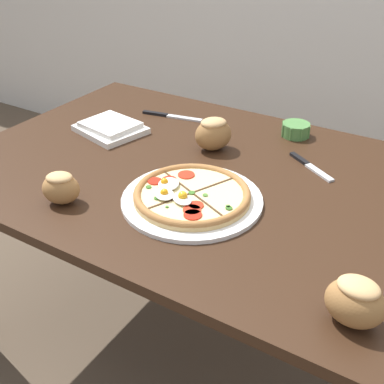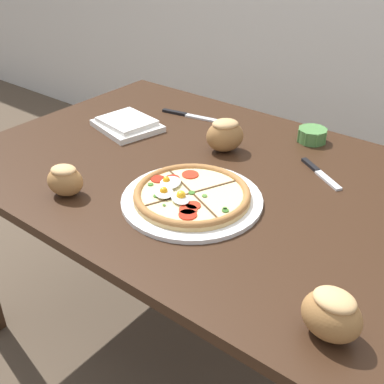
{
  "view_description": "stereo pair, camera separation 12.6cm",
  "coord_description": "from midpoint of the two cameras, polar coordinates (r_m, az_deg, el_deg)",
  "views": [
    {
      "loc": [
        0.64,
        -1.08,
        1.42
      ],
      "look_at": [
        0.08,
        -0.16,
        0.76
      ],
      "focal_mm": 45.0,
      "sensor_mm": 36.0,
      "label": 1
    },
    {
      "loc": [
        0.75,
        -1.01,
        1.42
      ],
      "look_at": [
        0.08,
        -0.16,
        0.76
      ],
      "focal_mm": 45.0,
      "sensor_mm": 36.0,
      "label": 2
    }
  ],
  "objects": [
    {
      "name": "pizza",
      "position": [
        1.27,
        -2.92,
        -0.55
      ],
      "size": [
        0.38,
        0.38,
        0.05
      ],
      "color": "white",
      "rests_on": "dining_table"
    },
    {
      "name": "bread_piece_far",
      "position": [
        1.31,
        -17.98,
        0.43
      ],
      "size": [
        0.12,
        0.11,
        0.09
      ],
      "rotation": [
        0.0,
        0.0,
        0.46
      ],
      "color": "#A3703D",
      "rests_on": "dining_table"
    },
    {
      "name": "napkin_folded",
      "position": [
        1.7,
        -11.77,
        7.42
      ],
      "size": [
        0.25,
        0.23,
        0.04
      ],
      "rotation": [
        0.0,
        0.0,
        -0.25
      ],
      "color": "silver",
      "rests_on": "dining_table"
    },
    {
      "name": "ramekin_bowl",
      "position": [
        1.66,
        10.07,
        7.28
      ],
      "size": [
        0.1,
        0.1,
        0.05
      ],
      "color": "#4C8442",
      "rests_on": "dining_table"
    },
    {
      "name": "dining_table",
      "position": [
        1.47,
        -1.92,
        -0.26
      ],
      "size": [
        1.43,
        0.99,
        0.73
      ],
      "color": "#331E11",
      "rests_on": "ground_plane"
    },
    {
      "name": "ground_plane",
      "position": [
        1.9,
        -1.56,
        -17.13
      ],
      "size": [
        12.0,
        12.0,
        0.0
      ],
      "primitive_type": "plane",
      "color": "brown"
    },
    {
      "name": "knife_spare",
      "position": [
        1.47,
        11.46,
        2.95
      ],
      "size": [
        0.17,
        0.12,
        0.01
      ],
      "rotation": [
        0.0,
        0.0,
        -0.57
      ],
      "color": "silver",
      "rests_on": "dining_table"
    },
    {
      "name": "bread_piece_mid",
      "position": [
        1.52,
        0.16,
        6.91
      ],
      "size": [
        0.14,
        0.15,
        0.11
      ],
      "rotation": [
        0.0,
        0.0,
        0.86
      ],
      "color": "olive",
      "rests_on": "dining_table"
    },
    {
      "name": "bread_piece_near",
      "position": [
        0.94,
        15.14,
        -12.54
      ],
      "size": [
        0.11,
        0.09,
        0.1
      ],
      "rotation": [
        0.0,
        0.0,
        3.12
      ],
      "color": "#A3703D",
      "rests_on": "dining_table"
    },
    {
      "name": "knife_main",
      "position": [
        1.79,
        -4.52,
        8.92
      ],
      "size": [
        0.23,
        0.06,
        0.01
      ],
      "rotation": [
        0.0,
        0.0,
        0.19
      ],
      "color": "silver",
      "rests_on": "dining_table"
    }
  ]
}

